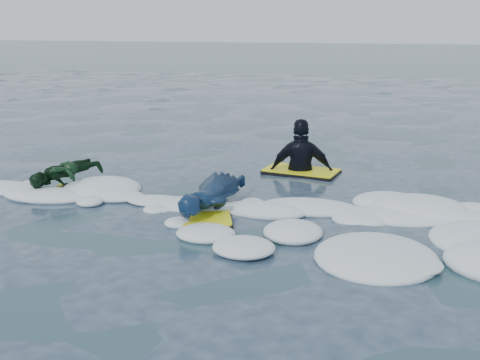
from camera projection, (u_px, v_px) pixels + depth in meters
name	position (u px, v px, depth m)	size (l,w,h in m)	color
ground	(163.00, 247.00, 6.45)	(120.00, 120.00, 0.00)	#1A3240
foam_band	(194.00, 218.00, 7.42)	(12.00, 3.10, 0.30)	white
prone_woman_unit	(211.00, 196.00, 7.56)	(0.92, 1.68, 0.42)	black
prone_child_unit	(66.00, 177.00, 8.53)	(0.95, 1.19, 0.41)	black
waiting_rider_unit	(301.00, 174.00, 9.46)	(1.26, 0.84, 1.74)	black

